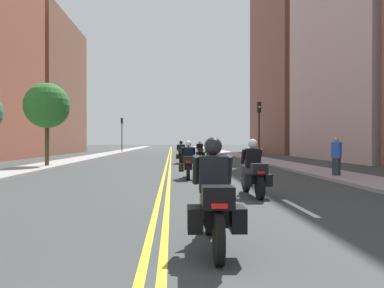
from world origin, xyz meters
TOP-DOWN VIEW (x-y plane):
  - ground_plane at (0.00, 48.00)m, footprint 264.00×264.00m
  - sidewalk_left at (-7.50, 48.00)m, footprint 2.29×144.00m
  - sidewalk_right at (7.50, 48.00)m, footprint 2.29×144.00m
  - centreline_yellow_inner at (-0.12, 48.00)m, footprint 0.12×132.00m
  - centreline_yellow_outer at (0.12, 48.00)m, footprint 0.12×132.00m
  - lane_dashes_white at (3.18, 29.00)m, footprint 0.14×56.40m
  - building_left_2 at (-15.97, 49.34)m, footprint 6.55×17.82m
  - building_right_2 at (16.13, 50.55)m, footprint 6.87×18.91m
  - motorcycle_0 at (0.83, 4.65)m, footprint 0.77×2.25m
  - motorcycle_1 at (2.52, 9.87)m, footprint 0.78×2.21m
  - motorcycle_2 at (0.91, 15.07)m, footprint 0.78×2.17m
  - motorcycle_3 at (2.45, 21.13)m, footprint 0.78×2.11m
  - motorcycle_4 at (0.87, 25.94)m, footprint 0.78×2.28m
  - motorcycle_5 at (2.62, 31.83)m, footprint 0.77×2.09m
  - traffic_light_near at (6.75, 27.61)m, footprint 0.28×0.38m
  - traffic_light_far at (-6.75, 53.26)m, footprint 0.28×0.38m
  - pedestrian_0 at (7.09, 14.91)m, footprint 0.39×0.42m
  - street_tree_1 at (-7.15, 22.32)m, footprint 2.67×2.67m

SIDE VIEW (x-z plane):
  - ground_plane at x=0.00m, z-range 0.00..0.00m
  - centreline_yellow_inner at x=-0.12m, z-range 0.00..0.01m
  - centreline_yellow_outer at x=0.12m, z-range 0.00..0.01m
  - lane_dashes_white at x=3.18m, z-range 0.00..0.01m
  - sidewalk_left at x=-7.50m, z-range 0.00..0.12m
  - sidewalk_right at x=7.50m, z-range 0.00..0.12m
  - motorcycle_2 at x=0.91m, z-range -0.15..1.41m
  - motorcycle_3 at x=2.45m, z-range -0.15..1.44m
  - motorcycle_1 at x=2.52m, z-range -0.16..1.45m
  - motorcycle_4 at x=0.87m, z-range -0.14..1.46m
  - motorcycle_0 at x=0.83m, z-range -0.13..1.46m
  - motorcycle_5 at x=2.62m, z-range -0.15..1.48m
  - pedestrian_0 at x=7.09m, z-range 0.03..1.77m
  - traffic_light_near at x=6.75m, z-range 0.87..5.38m
  - traffic_light_far at x=-6.75m, z-range 0.90..5.74m
  - street_tree_1 at x=-7.15m, z-range 1.15..6.15m
  - building_left_2 at x=-15.97m, z-range 0.00..17.17m
  - building_right_2 at x=16.13m, z-range 0.00..29.20m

